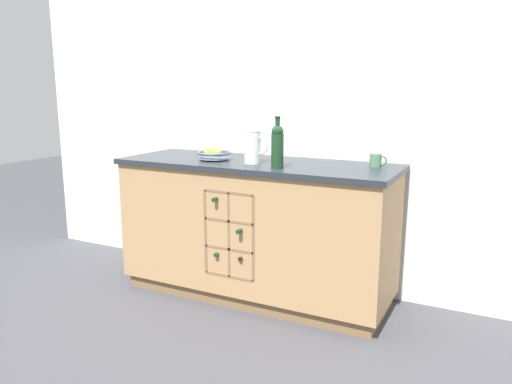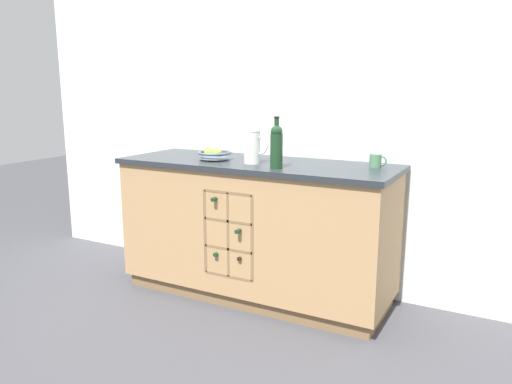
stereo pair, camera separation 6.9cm
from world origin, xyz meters
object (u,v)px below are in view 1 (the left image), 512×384
object	(u,v)px
fruit_bowl	(214,154)
ceramic_mug	(376,160)
white_pitcher	(253,146)
standing_wine_bottle	(277,145)

from	to	relation	value
fruit_bowl	ceramic_mug	xyz separation A→B (m)	(1.05, 0.20, 0.00)
white_pitcher	ceramic_mug	world-z (taller)	white_pitcher
fruit_bowl	white_pitcher	xyz separation A→B (m)	(0.31, -0.03, 0.07)
white_pitcher	fruit_bowl	bearing A→B (deg)	175.37
fruit_bowl	ceramic_mug	size ratio (longest dim) A/B	2.13
fruit_bowl	ceramic_mug	bearing A→B (deg)	10.62
fruit_bowl	ceramic_mug	distance (m)	1.07
fruit_bowl	white_pitcher	world-z (taller)	white_pitcher
white_pitcher	standing_wine_bottle	xyz separation A→B (m)	(0.22, -0.10, 0.03)
white_pitcher	ceramic_mug	xyz separation A→B (m)	(0.74, 0.22, -0.07)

